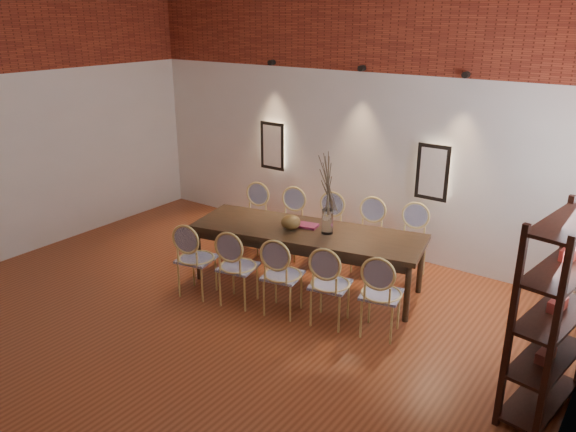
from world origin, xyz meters
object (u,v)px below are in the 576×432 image
Objects in this scene: chair_far_c at (327,231)px; chair_near_b at (238,266)px; chair_near_e at (381,294)px; vase at (327,221)px; bowl at (291,222)px; shelving_rack at (554,316)px; chair_far_a at (252,219)px; chair_near_c at (283,275)px; chair_near_d at (330,284)px; chair_far_e at (411,244)px; chair_far_d at (368,237)px; book at (307,226)px; chair_near_a at (197,258)px; dining_table at (307,258)px; chair_far_b at (288,225)px.

chair_near_b is at bearing 68.93° from chair_far_c.
vase reaches higher than chair_near_e.
shelving_rack is (3.12, -0.66, 0.06)m from bowl.
chair_far_a is (-2.53, 0.96, 0.00)m from chair_near_e.
chair_near_c is 1.13m from chair_near_e.
chair_near_d is 1.00× the size of chair_far_c.
chair_far_e is at bearing 148.00° from shelving_rack.
book is at bearing 46.18° from chair_far_d.
chair_near_d is 1.47m from chair_far_d.
bowl is at bearing 36.16° from chair_near_a.
bowl is (-0.18, -0.09, 0.46)m from dining_table.
chair_near_b is 1.00× the size of chair_far_c.
chair_near_e is at bearing 127.62° from chair_far_c.
chair_near_c is 1.58m from chair_far_d.
chair_near_e is at bearing 111.07° from chair_far_d.
book is at bearing 129.55° from chair_far_b.
bowl is at bearing 152.72° from chair_near_e.
chair_far_b and chair_far_c have the same top height.
chair_far_c is at bearing 68.93° from chair_near_b.
vase is at bearing 41.68° from chair_near_b.
chair_far_a and chair_far_b have the same top height.
chair_near_b is 1.13m from chair_near_d.
chair_far_c is (0.24, 1.56, 0.00)m from chair_near_b.
chair_far_b and chair_far_d have the same top height.
chair_far_b is at bearing 111.07° from chair_near_c.
chair_far_a is 4.40m from shelving_rack.
chair_near_a is 3.13× the size of vase.
bowl is 3.19m from shelving_rack.
chair_near_a is 1.70m from chair_near_d.
chair_far_c is 3.13× the size of vase.
vase reaches higher than chair_far_a.
chair_far_e is at bearing 40.57° from book.
bowl is (0.77, 0.87, 0.37)m from chair_near_a.
chair_near_b and chair_far_d have the same top height.
chair_near_d is (1.11, 0.24, 0.00)m from chair_near_b.
chair_near_e is 1.22m from vase.
chair_near_a and chair_near_c have the same top height.
chair_far_a is 1.28m from bowl.
dining_table is 3.01× the size of chair_near_d.
chair_far_d is 3.92× the size of bowl.
chair_near_d and chair_far_d have the same top height.
chair_near_a is 1.00× the size of chair_near_e.
chair_near_b is 3.37m from shelving_rack.
shelving_rack reaches higher than chair_near_b.
chair_near_a is at bearing -180.00° from chair_near_e.
chair_far_d is at bearing 0.00° from chair_far_e.
book is (0.12, 0.18, -0.07)m from bowl.
chair_near_e is 1.47m from chair_far_e.
chair_near_c is 2.82m from shelving_rack.
shelving_rack is (2.23, -0.15, 0.43)m from chair_near_d.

